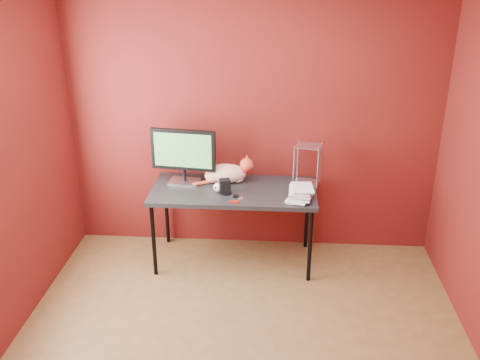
# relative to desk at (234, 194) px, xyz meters

# --- Properties ---
(room) EXTENTS (3.52, 3.52, 2.61)m
(room) POSITION_rel_desk_xyz_m (0.15, -1.37, 0.75)
(room) COLOR brown
(room) RESTS_ON ground
(desk) EXTENTS (1.50, 0.70, 0.75)m
(desk) POSITION_rel_desk_xyz_m (0.00, 0.00, 0.00)
(desk) COLOR black
(desk) RESTS_ON ground
(monitor) EXTENTS (0.60, 0.23, 0.52)m
(monitor) POSITION_rel_desk_xyz_m (-0.47, 0.11, 0.34)
(monitor) COLOR silver
(monitor) RESTS_ON desk
(cat) EXTENTS (0.55, 0.25, 0.27)m
(cat) POSITION_rel_desk_xyz_m (-0.08, 0.15, 0.14)
(cat) COLOR orange
(cat) RESTS_ON desk
(skull_mug) EXTENTS (0.09, 0.09, 0.08)m
(skull_mug) POSITION_rel_desk_xyz_m (-0.13, -0.07, 0.09)
(skull_mug) COLOR white
(skull_mug) RESTS_ON desk
(speaker) EXTENTS (0.12, 0.12, 0.13)m
(speaker) POSITION_rel_desk_xyz_m (-0.07, -0.10, 0.11)
(speaker) COLOR black
(speaker) RESTS_ON desk
(book_stack) EXTENTS (0.26, 0.29, 1.23)m
(book_stack) POSITION_rel_desk_xyz_m (0.51, -0.15, 0.67)
(book_stack) COLOR beige
(book_stack) RESTS_ON desk
(wire_rack) EXTENTS (0.26, 0.23, 0.38)m
(wire_rack) POSITION_rel_desk_xyz_m (0.67, 0.18, 0.24)
(wire_rack) COLOR silver
(wire_rack) RESTS_ON desk
(pocket_knife) EXTENTS (0.09, 0.03, 0.02)m
(pocket_knife) POSITION_rel_desk_xyz_m (0.03, -0.29, 0.06)
(pocket_knife) COLOR maroon
(pocket_knife) RESTS_ON desk
(black_gadget) EXTENTS (0.05, 0.03, 0.02)m
(black_gadget) POSITION_rel_desk_xyz_m (0.04, -0.18, 0.06)
(black_gadget) COLOR black
(black_gadget) RESTS_ON desk
(washer) EXTENTS (0.05, 0.05, 0.00)m
(washer) POSITION_rel_desk_xyz_m (0.08, -0.20, 0.05)
(washer) COLOR silver
(washer) RESTS_ON desk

